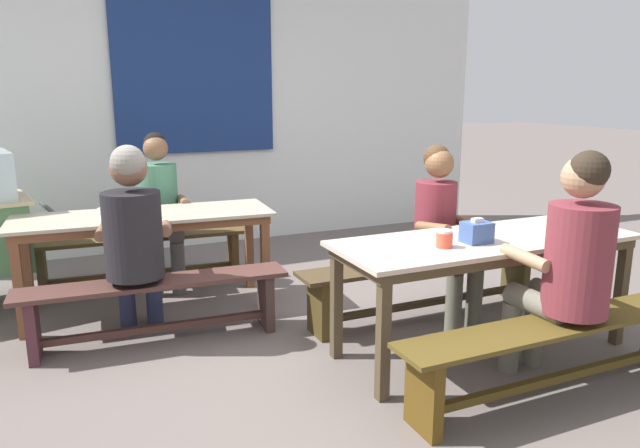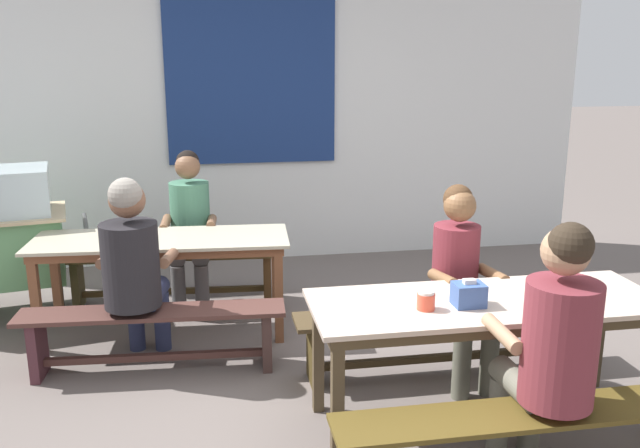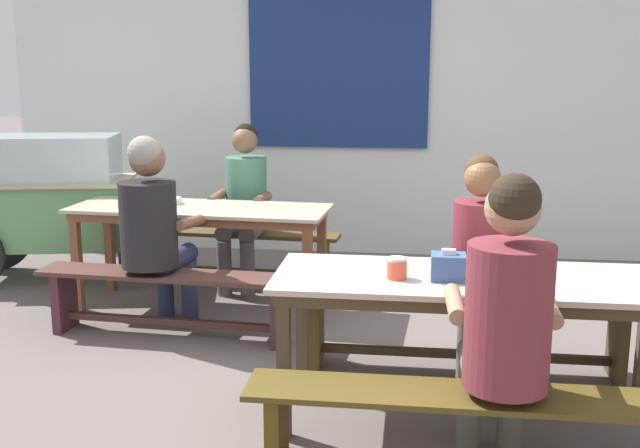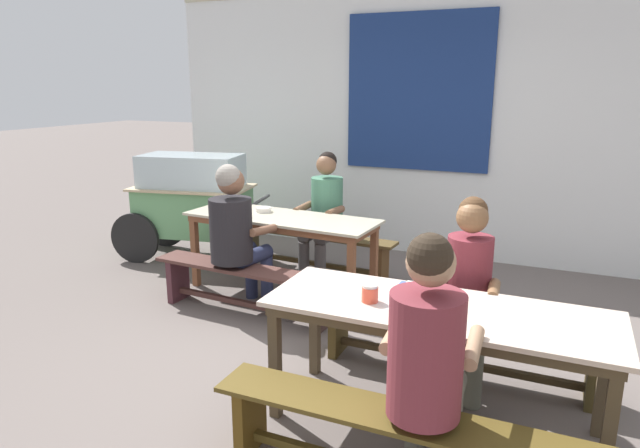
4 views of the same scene
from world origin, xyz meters
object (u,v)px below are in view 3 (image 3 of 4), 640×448
person_right_near_table (481,257)px  condiment_jar (397,268)px  bench_far_front (168,293)px  tissue_box (448,267)px  dining_table_far (200,217)px  soup_bowl (171,201)px  person_center_facing (244,197)px  bench_near_front (482,425)px  food_cart (46,196)px  bench_near_back (464,322)px  dining_table_near (475,292)px  person_left_back_turned (153,223)px  person_near_front (506,314)px  bench_far_back (228,247)px

person_right_near_table → condiment_jar: 0.77m
bench_far_front → tissue_box: tissue_box is taller
dining_table_far → soup_bowl: bearing=159.1°
person_center_facing → bench_far_front: bearing=-101.3°
bench_near_front → soup_bowl: size_ratio=13.01×
tissue_box → soup_bowl: tissue_box is taller
bench_near_front → soup_bowl: (-2.03, 2.27, 0.46)m
food_cart → tissue_box: food_cart is taller
person_right_near_table → tissue_box: size_ratio=7.79×
bench_near_back → food_cart: food_cart is taller
bench_near_front → person_right_near_table: person_right_near_table is taller
person_center_facing → person_right_near_table: bearing=-43.2°
dining_table_near → bench_near_front: 0.72m
soup_bowl → bench_far_front: bearing=-74.4°
person_left_back_turned → tissue_box: bearing=-30.8°
food_cart → tissue_box: bearing=-35.3°
dining_table_near → person_left_back_turned: person_left_back_turned is taller
bench_near_front → dining_table_near: bearing=90.0°
dining_table_far → person_near_front: (1.87, -2.12, 0.09)m
food_cart → person_right_near_table: size_ratio=1.39×
person_center_facing → tissue_box: 2.62m
person_left_back_turned → person_right_near_table: 2.05m
soup_bowl → food_cart: bearing=158.7°
bench_far_front → condiment_jar: 1.85m
bench_far_back → person_center_facing: person_center_facing is taller
dining_table_far → bench_near_front: bearing=-50.6°
dining_table_near → soup_bowl: 2.62m
person_center_facing → person_left_back_turned: 1.15m
person_near_front → tissue_box: bearing=112.7°
person_right_near_table → dining_table_far: bearing=151.3°
condiment_jar → soup_bowl: (-1.66, 1.73, -0.03)m
person_left_back_turned → soup_bowl: person_left_back_turned is taller
person_left_back_turned → condiment_jar: bearing=-34.8°
bench_far_front → food_cart: 1.85m
dining_table_far → dining_table_near: same height
bench_near_back → person_center_facing: 2.22m
food_cart → person_right_near_table: 3.63m
food_cart → person_right_near_table: person_right_near_table is taller
bench_far_front → person_center_facing: size_ratio=1.34×
person_right_near_table → condiment_jar: bearing=-124.7°
dining_table_far → bench_far_back: 0.72m
dining_table_near → person_left_back_turned: bearing=152.5°
person_left_back_turned → tissue_box: (1.80, -1.07, 0.06)m
person_near_front → soup_bowl: 3.05m
dining_table_near → food_cart: 3.84m
bench_far_front → tissue_box: size_ratio=10.73×
dining_table_far → bench_far_front: 0.72m
dining_table_near → soup_bowl: soup_bowl is taller
bench_near_back → person_center_facing: person_center_facing is taller
soup_bowl → person_near_front: bearing=-46.5°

